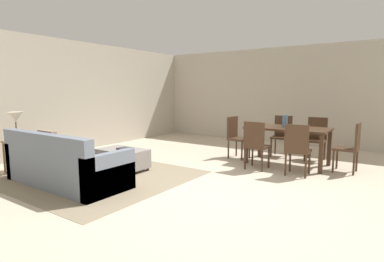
{
  "coord_description": "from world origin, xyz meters",
  "views": [
    {
      "loc": [
        2.29,
        -3.72,
        1.5
      ],
      "look_at": [
        -0.92,
        0.92,
        0.76
      ],
      "focal_mm": 28.98,
      "sensor_mm": 36.0,
      "label": 1
    }
  ],
  "objects": [
    {
      "name": "dining_chair_near_left",
      "position": [
        -0.0,
        1.71,
        0.52
      ],
      "size": [
        0.4,
        0.4,
        0.92
      ],
      "color": "#422B1C",
      "rests_on": "ground_plane"
    },
    {
      "name": "dining_chair_head_east",
      "position": [
        1.52,
        2.49,
        0.52
      ],
      "size": [
        0.41,
        0.41,
        0.92
      ],
      "color": "#422B1C",
      "rests_on": "ground_plane"
    },
    {
      "name": "ottoman_table",
      "position": [
        -2.04,
        0.24,
        0.23
      ],
      "size": [
        0.93,
        0.57,
        0.4
      ],
      "color": "gray",
      "rests_on": "ground_plane"
    },
    {
      "name": "wall_back",
      "position": [
        0.0,
        5.0,
        1.35
      ],
      "size": [
        9.0,
        0.12,
        2.7
      ],
      "primitive_type": "cube",
      "color": "#BCB2A0",
      "rests_on": "ground_plane"
    },
    {
      "name": "area_rug",
      "position": [
        -2.09,
        -0.31,
        0.0
      ],
      "size": [
        3.0,
        2.8,
        0.01
      ],
      "primitive_type": "cube",
      "color": "gray",
      "rests_on": "ground_plane"
    },
    {
      "name": "book_on_ottoman",
      "position": [
        -1.98,
        0.24,
        0.42
      ],
      "size": [
        0.28,
        0.23,
        0.03
      ],
      "primitive_type": "cube",
      "rotation": [
        0.0,
        0.0,
        -0.11
      ],
      "color": "#333338",
      "rests_on": "ottoman_table"
    },
    {
      "name": "table_lamp",
      "position": [
        -3.51,
        -0.95,
        1.0
      ],
      "size": [
        0.26,
        0.26,
        0.53
      ],
      "color": "brown",
      "rests_on": "side_table"
    },
    {
      "name": "ground_plane",
      "position": [
        0.0,
        0.0,
        0.0
      ],
      "size": [
        10.8,
        10.8,
        0.0
      ],
      "primitive_type": "plane",
      "color": "beige"
    },
    {
      "name": "dining_chair_near_right",
      "position": [
        0.78,
        1.7,
        0.52
      ],
      "size": [
        0.43,
        0.43,
        0.92
      ],
      "color": "#422B1C",
      "rests_on": "ground_plane"
    },
    {
      "name": "side_table",
      "position": [
        -3.51,
        -0.95,
        0.46
      ],
      "size": [
        0.4,
        0.4,
        0.59
      ],
      "color": "olive",
      "rests_on": "ground_plane"
    },
    {
      "name": "dining_chair_far_left",
      "position": [
        -0.02,
        3.26,
        0.52
      ],
      "size": [
        0.43,
        0.43,
        0.92
      ],
      "color": "#422B1C",
      "rests_on": "ground_plane"
    },
    {
      "name": "dining_table",
      "position": [
        0.36,
        2.47,
        0.66
      ],
      "size": [
        1.58,
        0.85,
        0.76
      ],
      "color": "#422B1C",
      "rests_on": "ground_plane"
    },
    {
      "name": "dining_chair_far_right",
      "position": [
        0.74,
        3.24,
        0.52
      ],
      "size": [
        0.42,
        0.42,
        0.92
      ],
      "color": "#422B1C",
      "rests_on": "ground_plane"
    },
    {
      "name": "dining_chair_head_west",
      "position": [
        -0.78,
        2.45,
        0.52
      ],
      "size": [
        0.43,
        0.43,
        0.92
      ],
      "color": "#422B1C",
      "rests_on": "ground_plane"
    },
    {
      "name": "wall_left",
      "position": [
        -4.5,
        0.5,
        1.35
      ],
      "size": [
        0.12,
        11.0,
        2.7
      ],
      "primitive_type": "cube",
      "color": "#BCB2A0",
      "rests_on": "ground_plane"
    },
    {
      "name": "vase_centerpiece",
      "position": [
        0.3,
        2.47,
        0.88
      ],
      "size": [
        0.11,
        0.11,
        0.25
      ],
      "primitive_type": "cylinder",
      "color": "slate",
      "rests_on": "dining_table"
    },
    {
      "name": "couch",
      "position": [
        -2.14,
        -0.9,
        0.29
      ],
      "size": [
        2.15,
        0.9,
        0.86
      ],
      "color": "slate",
      "rests_on": "ground_plane"
    }
  ]
}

